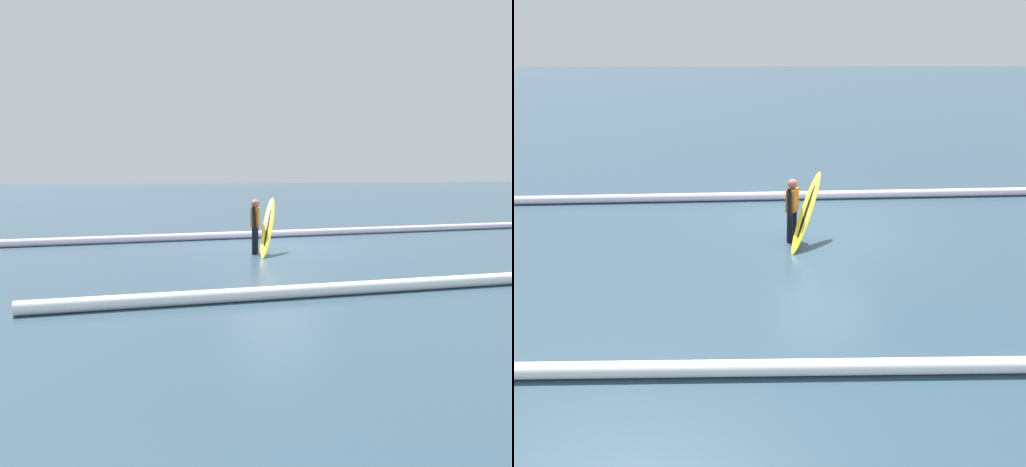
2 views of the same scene
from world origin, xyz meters
TOP-DOWN VIEW (x-y plane):
  - ground_plane at (0.00, 0.00)m, footprint 191.56×191.56m
  - surfer at (0.81, 0.68)m, footprint 0.31×0.62m
  - surfboard at (0.50, 0.81)m, footprint 0.97×1.62m
  - wave_crest_foreground at (1.90, -2.43)m, footprint 25.76×1.00m

SIDE VIEW (x-z plane):
  - ground_plane at x=0.00m, z-range 0.00..0.00m
  - wave_crest_foreground at x=1.90m, z-range 0.00..0.24m
  - surfboard at x=0.50m, z-range -0.02..1.46m
  - surfer at x=0.81m, z-range 0.09..1.52m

